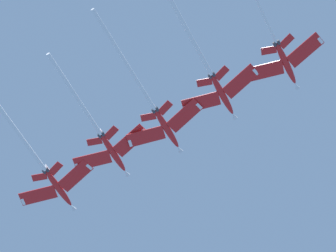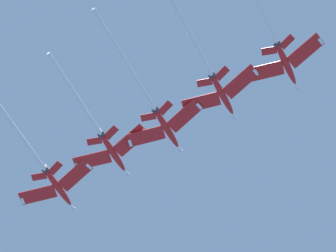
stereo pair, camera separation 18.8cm
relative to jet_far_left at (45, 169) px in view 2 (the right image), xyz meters
name	(u,v)px [view 2 (the right image)]	position (x,y,z in m)	size (l,w,h in m)	color
jet_far_left	(45,169)	(0.00, 0.00, 0.00)	(29.28, 27.35, 10.88)	red
jet_inner_left	(102,135)	(11.26, 11.78, -0.08)	(28.60, 26.59, 11.17)	red
jet_centre	(154,108)	(20.67, 22.52, -0.81)	(31.80, 29.81, 12.16)	red
jet_inner_right	(210,71)	(32.02, 33.24, -0.67)	(29.62, 27.73, 11.38)	red
jet_far_right	(280,50)	(40.30, 48.06, 0.36)	(29.53, 27.29, 11.22)	red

